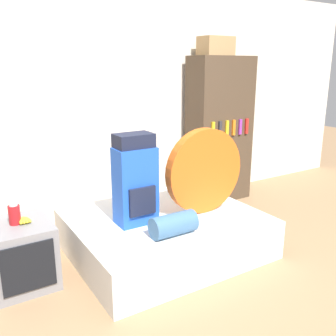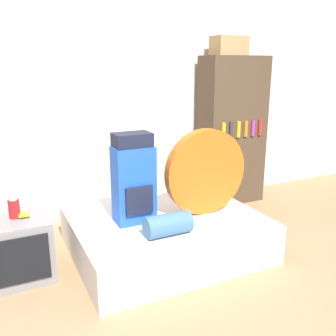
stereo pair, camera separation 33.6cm
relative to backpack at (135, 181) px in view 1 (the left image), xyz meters
name	(u,v)px [view 1 (the left image)]	position (x,y,z in m)	size (l,w,h in m)	color
ground_plane	(207,303)	(0.13, -0.86, -0.75)	(16.00, 16.00, 0.00)	#997551
wall_back	(96,103)	(0.13, 1.18, 0.55)	(8.00, 0.05, 2.60)	silver
bed	(165,233)	(0.30, 0.00, -0.57)	(1.67, 1.39, 0.36)	white
backpack	(135,181)	(0.00, 0.00, 0.00)	(0.35, 0.26, 0.79)	blue
tent_bag	(204,171)	(0.67, -0.10, 0.01)	(0.80, 0.10, 0.80)	#E05B19
sleeping_roll	(173,224)	(0.14, -0.39, -0.29)	(0.38, 0.19, 0.19)	#3D668E
television	(21,254)	(-0.96, 0.12, -0.49)	(0.48, 0.54, 0.52)	gray
canister	(14,214)	(-0.97, 0.14, -0.15)	(0.09, 0.09, 0.17)	#B2191E
banana_bunch	(24,220)	(-0.91, 0.14, -0.21)	(0.11, 0.14, 0.04)	yellow
bookshelf	(219,130)	(1.65, 0.89, 0.16)	(0.80, 0.41, 1.81)	#473828
cardboard_box	(216,46)	(1.57, 0.92, 1.18)	(0.40, 0.26, 0.22)	#A88456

